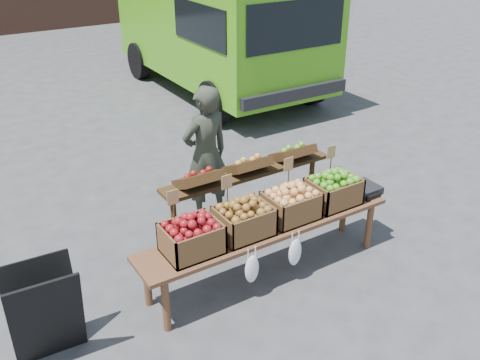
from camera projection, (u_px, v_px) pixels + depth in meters
ground at (251, 253)px, 5.76m from camera, size 80.00×80.00×0.00m
delivery_van at (218, 31)px, 10.37m from camera, size 2.45×5.26×2.34m
vendor at (206, 155)px, 6.07m from camera, size 0.62×0.44×1.63m
chalkboard_sign at (45, 313)px, 4.27m from camera, size 0.58×0.34×0.86m
back_table at (248, 194)px, 5.86m from camera, size 2.10×0.44×1.04m
display_bench at (267, 250)px, 5.31m from camera, size 2.70×0.56×0.57m
crate_golden_apples at (192, 239)px, 4.72m from camera, size 0.50×0.40×0.28m
crate_russet_pears at (244, 221)px, 4.98m from camera, size 0.50×0.40×0.28m
crate_red_apples at (291, 205)px, 5.25m from camera, size 0.50×0.40×0.28m
crate_green_apples at (333, 191)px, 5.51m from camera, size 0.50×0.40×0.28m
weighing_scale at (363, 189)px, 5.76m from camera, size 0.34×0.30×0.08m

